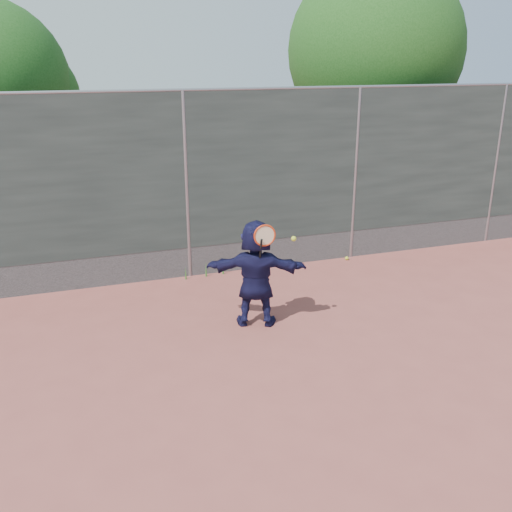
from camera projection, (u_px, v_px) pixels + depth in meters
name	position (u px, v px, depth m)	size (l,w,h in m)	color
ground	(257.00, 382.00, 6.44)	(80.00, 80.00, 0.00)	#9E4C42
player	(256.00, 273.00, 7.62)	(1.37, 0.43, 1.47)	#16163C
ball_ground	(347.00, 258.00, 10.28)	(0.07, 0.07, 0.07)	#C1CF2E
fence	(186.00, 183.00, 9.04)	(20.00, 0.06, 3.03)	#38423D
swing_action	(267.00, 237.00, 7.28)	(0.56, 0.17, 0.51)	red
tree_right	(381.00, 56.00, 11.83)	(3.78, 3.60, 5.39)	#382314
weed_clump	(209.00, 268.00, 9.51)	(0.68, 0.07, 0.30)	#387226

